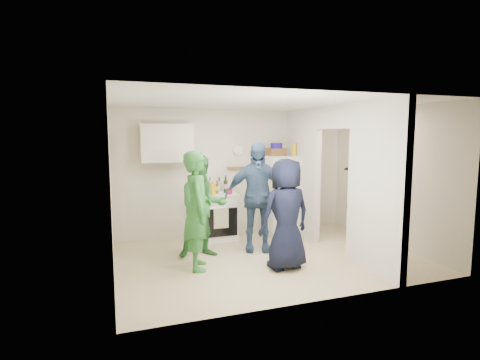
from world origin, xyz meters
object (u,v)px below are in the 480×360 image
Objects in this scene: person_green_center at (203,207)px; person_denim at (257,197)px; person_nook at (358,199)px; yellow_cup_stack_top at (294,150)px; stove at (216,216)px; person_green_left at (198,210)px; person_navy at (286,214)px; fridge at (281,195)px; blue_bowl at (276,146)px; wicker_basket at (276,152)px.

person_denim is at bearing 4.66° from person_green_center.
yellow_cup_stack_top is at bearing -107.63° from person_nook.
stove is 0.50× the size of person_green_left.
stove is 0.53× the size of person_green_center.
person_navy is 2.31m from person_nook.
person_green_center is (-0.49, -0.96, 0.39)m from stove.
person_green_left is at bearing -144.73° from fridge.
person_green_left is at bearing -142.44° from blue_bowl.
fridge is at bearing -44.75° from person_green_left.
stove is 1.75m from wicker_basket.
stove is 3.72× the size of blue_bowl.
person_green_center is 0.97m from person_denim.
person_green_left is (-2.28, -1.36, -0.83)m from yellow_cup_stack_top.
person_nook is (3.10, 0.11, -0.06)m from person_green_center.
person_green_center is at bearing -158.16° from yellow_cup_stack_top.
yellow_cup_stack_top reaches higher than person_green_center.
person_green_left is 0.56m from person_green_center.
person_navy reaches higher than fridge.
stove is 0.58× the size of person_nook.
blue_bowl reaches higher than yellow_cup_stack_top.
person_navy is (0.55, -1.91, 0.38)m from stove.
wicker_basket is 0.21× the size of person_green_center.
blue_bowl is at bearing 0.90° from stove.
fridge is 1.02× the size of person_nook.
person_nook is (2.13, 0.07, -0.17)m from person_denim.
person_nook is at bearing 20.81° from person_denim.
person_navy is at bearing -110.38° from wicker_basket.
person_green_left is 0.94× the size of person_denim.
person_navy is (-0.72, -1.93, -0.96)m from blue_bowl.
stove is 2.02m from person_navy.
fridge reaches higher than stove.
stove is 2.76m from person_nook.
yellow_cup_stack_top is at bearing 54.48° from person_denim.
blue_bowl is 2.23m from person_green_center.
wicker_basket is at bearing -105.34° from person_nook.
person_navy is (1.04, -0.95, -0.01)m from person_green_center.
person_green_left is 1.06× the size of person_green_center.
person_green_left is at bearing -135.31° from person_denim.
person_denim reaches higher than person_green_center.
person_denim is at bearing -70.23° from person_nook.
person_green_center is 1.41m from person_navy.
person_denim is at bearing -63.09° from stove.
fridge is at bearing 63.98° from person_denim.
blue_bowl reaches higher than fridge.
person_green_center is 0.89× the size of person_denim.
yellow_cup_stack_top is 2.78m from person_green_left.
wicker_basket is at bearing 153.43° from fridge.
person_nook is at bearing -69.22° from person_green_left.
yellow_cup_stack_top reaches higher than person_green_left.
stove is 1.70m from person_green_left.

